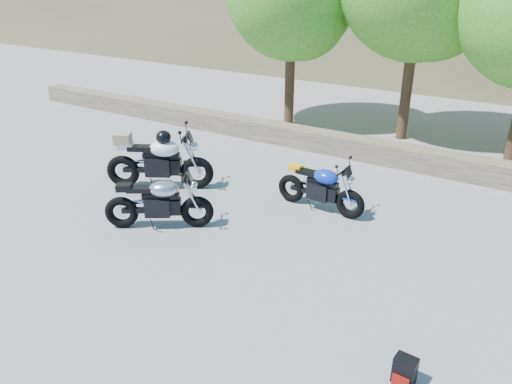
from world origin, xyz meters
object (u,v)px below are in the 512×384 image
Objects in this scene: silver_bike at (159,203)px; backpack at (404,371)px; blue_bike at (321,188)px; white_bike at (159,160)px.

silver_bike is 5.08× the size of backpack.
blue_bike is 5.50× the size of backpack.
silver_bike is 1.82m from white_bike.
white_bike is 6.17× the size of backpack.
silver_bike is 5.04m from backpack.
blue_bike is at bearing 12.22° from silver_bike.
blue_bike is (2.14, 2.16, -0.02)m from silver_bike.
silver_bike is 0.82× the size of white_bike.
white_bike reaches higher than blue_bike.
backpack is at bearing -52.94° from white_bike.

